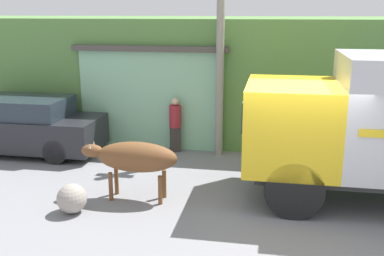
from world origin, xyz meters
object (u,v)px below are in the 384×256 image
at_px(utility_pole, 220,50).
at_px(roadside_rock, 72,199).
at_px(brown_cow, 135,157).
at_px(parked_suv, 21,126).
at_px(pedestrian_on_hill, 175,123).

distance_m(utility_pole, roadside_rock, 5.55).
relative_size(brown_cow, roadside_rock, 3.51).
distance_m(parked_suv, utility_pole, 5.96).
relative_size(parked_suv, pedestrian_on_hill, 2.93).
distance_m(brown_cow, roadside_rock, 1.51).
bearing_deg(parked_suv, utility_pole, 11.32).
xyz_separation_m(pedestrian_on_hill, utility_pole, (1.25, -0.04, 2.05)).
bearing_deg(roadside_rock, parked_suv, 131.87).
xyz_separation_m(utility_pole, roadside_rock, (-2.42, -4.26, -2.61)).
xyz_separation_m(parked_suv, utility_pole, (5.51, 0.81, 2.13)).
height_order(utility_pole, roadside_rock, utility_pole).
height_order(parked_suv, roadside_rock, parked_suv).
xyz_separation_m(brown_cow, pedestrian_on_hill, (0.12, 3.42, -0.08)).
height_order(brown_cow, utility_pole, utility_pole).
xyz_separation_m(brown_cow, parked_suv, (-4.14, 2.57, -0.16)).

